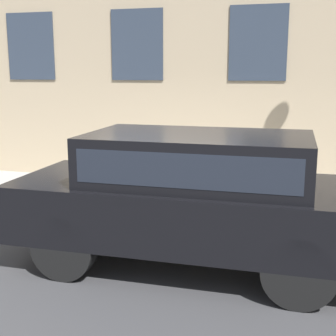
% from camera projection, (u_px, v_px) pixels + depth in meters
% --- Properties ---
extents(ground_plane, '(80.00, 80.00, 0.00)m').
position_uv_depth(ground_plane, '(156.00, 232.00, 7.52)').
color(ground_plane, '#38383A').
extents(sidewalk, '(2.96, 60.00, 0.13)m').
position_uv_depth(sidewalk, '(178.00, 204.00, 8.90)').
color(sidewalk, '#9E9B93').
rests_on(sidewalk, ground_plane).
extents(fire_hydrant, '(0.30, 0.42, 0.75)m').
position_uv_depth(fire_hydrant, '(190.00, 196.00, 7.73)').
color(fire_hydrant, gold).
rests_on(fire_hydrant, sidewalk).
extents(person, '(0.28, 0.18, 1.15)m').
position_uv_depth(person, '(147.00, 172.00, 8.10)').
color(person, '#232328').
rests_on(person, sidewalk).
extents(parked_truck_black_near, '(1.85, 4.52, 1.77)m').
position_uv_depth(parked_truck_black_near, '(193.00, 191.00, 6.03)').
color(parked_truck_black_near, black).
rests_on(parked_truck_black_near, ground_plane).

